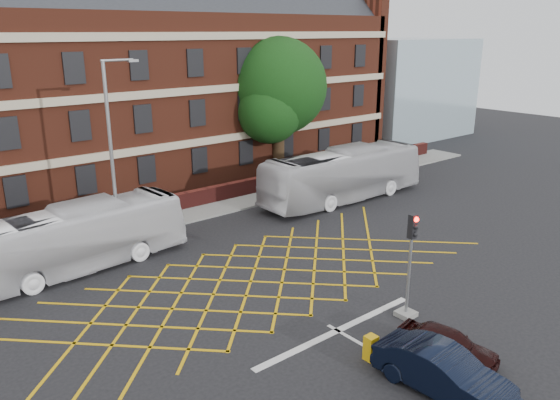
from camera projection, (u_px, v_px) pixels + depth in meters
ground at (279, 297)px, 23.21m from camera, size 120.00×120.00×0.00m
victorian_building at (77, 77)px, 37.19m from camera, size 51.00×12.17×20.40m
boundary_wall at (141, 211)px, 32.60m from camera, size 56.00×0.50×1.10m
far_pavement at (149, 223)px, 32.01m from camera, size 60.00×3.00×0.12m
glass_block at (400, 88)px, 57.85m from camera, size 14.00×10.00×10.00m
box_junction_hatching at (251, 281)px, 24.68m from camera, size 8.22×8.22×0.02m
stop_line at (338, 331)px, 20.64m from camera, size 8.00×0.30×0.02m
bus_left at (68, 240)px, 25.28m from camera, size 11.38×3.34×3.13m
bus_right at (343, 175)px, 36.04m from camera, size 12.43×3.17×3.44m
car_navy at (443, 371)px, 16.97m from camera, size 1.91×4.56×1.47m
car_maroon at (447, 345)px, 18.66m from camera, size 2.01×3.65×1.18m
deciduous_tree at (278, 93)px, 40.79m from camera, size 7.53×7.25×10.49m
traffic_light_near at (409, 276)px, 21.18m from camera, size 0.70×0.70×4.27m
street_lamp at (116, 188)px, 27.10m from camera, size 2.25×1.00×9.58m
utility_cabinet at (371, 348)px, 18.74m from camera, size 0.41×0.38×0.90m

